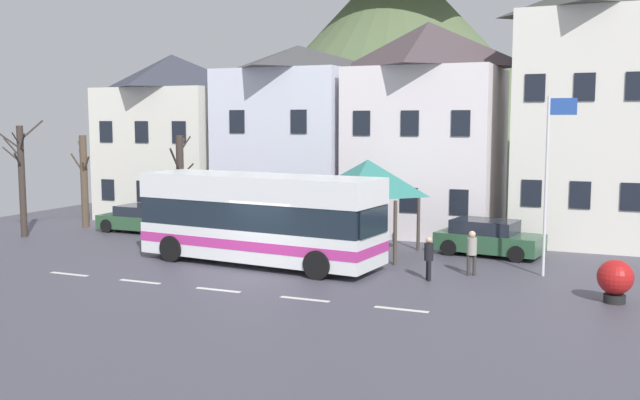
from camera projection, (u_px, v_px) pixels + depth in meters
ground_plane at (251, 277)px, 24.47m from camera, size 40.00×60.00×0.07m
townhouse_00 at (173, 137)px, 39.06m from camera, size 6.81×5.64×8.90m
townhouse_01 at (298, 135)px, 36.90m from camera, size 6.53×7.03×9.16m
townhouse_02 at (427, 128)px, 33.72m from camera, size 6.67×6.04×9.92m
townhouse_03 at (587, 114)px, 30.69m from camera, size 5.65×5.54×11.19m
hilltop_castle at (395, 64)px, 51.43m from camera, size 33.03×33.03×23.38m
transit_bus at (260, 219)px, 26.39m from camera, size 9.56×3.58×3.33m
bus_shelter at (368, 178)px, 28.21m from camera, size 3.60×3.60×3.80m
parked_car_00 at (141, 219)px, 34.23m from camera, size 3.90×2.05×1.27m
parked_car_01 at (488, 238)px, 28.25m from camera, size 4.30×2.46×1.40m
pedestrian_00 at (472, 249)px, 24.47m from camera, size 0.34×0.34×1.56m
pedestrian_01 at (429, 255)px, 23.73m from camera, size 0.31×0.31×1.49m
public_bench at (351, 233)px, 30.85m from camera, size 1.59×0.48×0.87m
flagpole at (549, 172)px, 24.08m from camera, size 0.95×0.10×6.15m
harbour_buoy at (615, 279)px, 20.82m from camera, size 1.04×1.04×1.29m
bare_tree_00 at (180, 185)px, 32.16m from camera, size 1.19×1.47×4.67m
bare_tree_01 at (84, 180)px, 35.54m from camera, size 1.60×1.27×4.60m
bare_tree_02 at (22, 178)px, 32.47m from camera, size 2.07×1.80×5.36m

